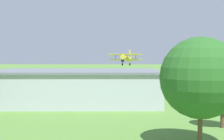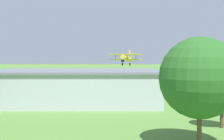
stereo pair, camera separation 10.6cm
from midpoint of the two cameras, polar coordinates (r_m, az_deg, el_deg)
ground_plane at (r=86.60m, az=-1.19°, el=-2.58°), size 400.00×400.00×0.00m
hangar at (r=53.41m, az=-6.01°, el=-2.90°), size 26.43×15.75×5.36m
biplane at (r=80.73m, az=2.42°, el=2.03°), size 8.19×7.17×3.85m
car_orange at (r=66.06m, az=5.13°, el=-3.51°), size 2.42×4.81×1.48m
car_black at (r=68.36m, az=-13.82°, el=-3.31°), size 2.46×4.65×1.66m
person_beside_truck at (r=67.38m, az=-16.72°, el=-3.40°), size 0.46×0.46×1.76m
person_at_fence_line at (r=68.92m, az=-8.61°, el=-3.23°), size 0.54×0.54×1.68m
person_watching_takeoff at (r=69.30m, az=6.50°, el=-3.24°), size 0.54×0.54×1.56m
person_by_parked_cars at (r=71.75m, az=-8.68°, el=-2.98°), size 0.51×0.51×1.75m
tree_at_field_edge at (r=29.04m, az=14.80°, el=-1.30°), size 6.95×6.95×9.32m
tree_behind_hangar_right at (r=37.29m, az=18.32°, el=-2.44°), size 3.76×3.76×6.49m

